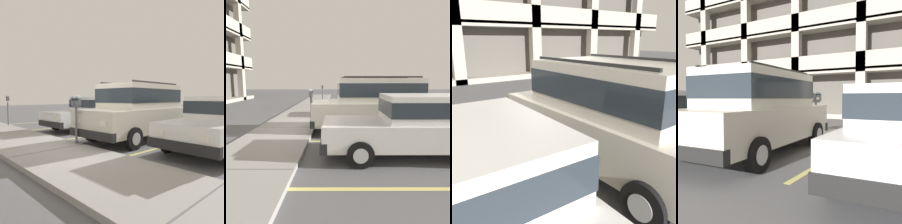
{
  "view_description": "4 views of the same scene",
  "coord_description": "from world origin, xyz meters",
  "views": [
    {
      "loc": [
        -5.26,
        4.02,
        1.5
      ],
      "look_at": [
        0.12,
        -1.04,
        1.02
      ],
      "focal_mm": 35.0,
      "sensor_mm": 36.0,
      "label": 1
    },
    {
      "loc": [
        -8.17,
        -0.67,
        1.88
      ],
      "look_at": [
        -0.35,
        -0.68,
        0.76
      ],
      "focal_mm": 35.0,
      "sensor_mm": 36.0,
      "label": 2
    },
    {
      "loc": [
        -3.43,
        -5.24,
        2.37
      ],
      "look_at": [
        -0.45,
        -0.99,
        0.84
      ],
      "focal_mm": 40.0,
      "sensor_mm": 36.0,
      "label": 3
    },
    {
      "loc": [
        3.46,
        -7.1,
        1.34
      ],
      "look_at": [
        -0.28,
        -0.49,
        0.93
      ],
      "focal_mm": 40.0,
      "sensor_mm": 36.0,
      "label": 4
    }
  ],
  "objects": [
    {
      "name": "sidewalk",
      "position": [
        0.0,
        1.3,
        0.06
      ],
      "size": [
        40.0,
        2.2,
        0.12
      ],
      "color": "gray",
      "rests_on": "ground_plane"
    },
    {
      "name": "silver_suv",
      "position": [
        -0.19,
        -2.14,
        1.09
      ],
      "size": [
        2.16,
        4.86,
        2.03
      ],
      "rotation": [
        0.0,
        0.0,
        0.04
      ],
      "color": "beige",
      "rests_on": "ground_plane"
    },
    {
      "name": "parking_meter_near",
      "position": [
        0.21,
        0.35,
        1.2
      ],
      "size": [
        0.35,
        0.12,
        1.44
      ],
      "color": "#595B60",
      "rests_on": "sidewalk"
    },
    {
      "name": "parking_stall_lines",
      "position": [
        1.53,
        -1.4,
        0.0
      ],
      "size": [
        12.35,
        4.8,
        0.01
      ],
      "color": "#DBD16B",
      "rests_on": "ground_plane"
    },
    {
      "name": "parking_garage",
      "position": [
        -0.37,
        13.9,
        6.03
      ],
      "size": [
        32.0,
        10.0,
        13.25
      ],
      "color": "#5C5851",
      "rests_on": "ground_plane"
    },
    {
      "name": "ground_plane",
      "position": [
        0.0,
        0.0,
        -0.05
      ],
      "size": [
        80.0,
        80.0,
        0.1
      ],
      "color": "#565659"
    }
  ]
}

